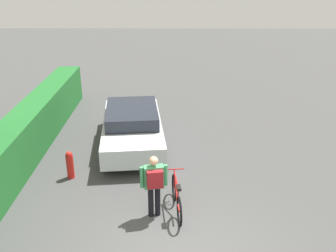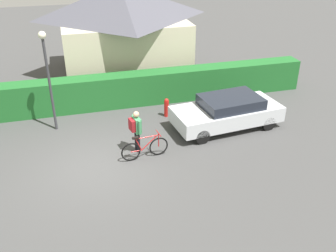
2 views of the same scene
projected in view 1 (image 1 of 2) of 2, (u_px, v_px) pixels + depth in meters
parked_car_near at (132, 126)px, 12.44m from camera, size 4.43×2.28×1.28m
bicycle at (177, 198)px, 9.20m from camera, size 1.70×0.50×0.89m
person_rider at (154, 182)px, 8.80m from camera, size 0.41×0.63×1.56m
fire_hydrant at (70, 164)px, 10.64m from camera, size 0.20×0.20×0.81m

